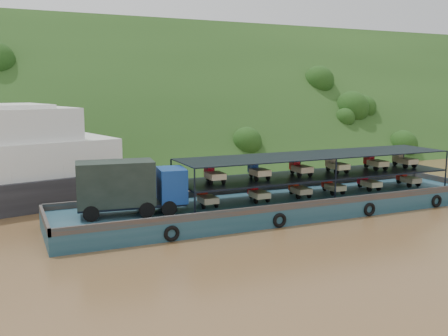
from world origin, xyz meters
name	(u,v)px	position (x,y,z in m)	size (l,w,h in m)	color
ground	(262,211)	(0.00, 0.00, 0.00)	(160.00, 160.00, 0.00)	brown
hillside	(144,156)	(0.00, 36.00, 0.00)	(140.00, 28.00, 28.00)	#1A3212
cargo_barge	(264,200)	(-0.58, -1.41, 1.23)	(35.00, 7.18, 4.93)	#133743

